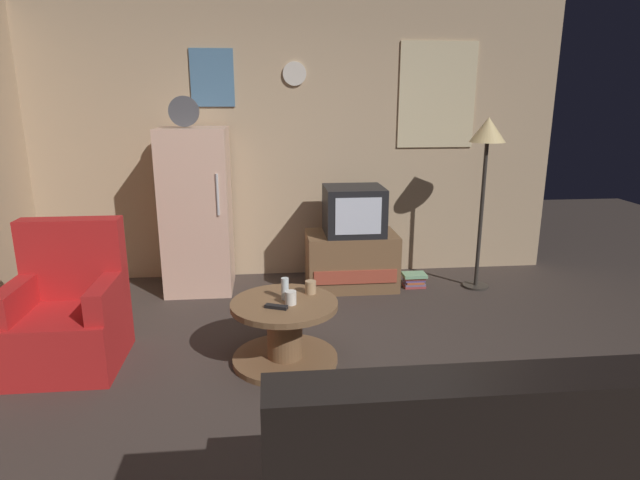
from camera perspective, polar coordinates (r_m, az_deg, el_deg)
name	(u,v)px	position (r m, az deg, el deg)	size (l,w,h in m)	color
ground_plane	(320,399)	(3.32, -0.02, -16.79)	(12.00, 12.00, 0.00)	#3D332D
wall_with_art	(296,140)	(5.28, -2.61, 10.67)	(5.20, 0.12, 2.69)	tan
fridge	(197,210)	(4.99, -13.09, 3.13)	(0.60, 0.62, 1.77)	beige
tv_stand	(351,260)	(5.03, 3.39, -2.19)	(0.84, 0.53, 0.52)	brown
crt_tv	(354,210)	(4.91, 3.66, 3.20)	(0.54, 0.51, 0.44)	black
standing_lamp	(487,143)	(5.03, 17.53, 9.88)	(0.32, 0.32, 1.59)	#332D28
coffee_table	(285,332)	(3.65, -3.81, -9.85)	(0.72, 0.72, 0.44)	brown
wine_glass	(285,289)	(3.58, -3.79, -5.25)	(0.05, 0.05, 0.15)	silver
mug_ceramic_white	(291,298)	(3.50, -3.18, -6.22)	(0.08, 0.08, 0.09)	silver
mug_ceramic_tan	(311,287)	(3.69, -0.96, -5.10)	(0.08, 0.08, 0.09)	tan
remote_control	(276,307)	(3.45, -4.73, -7.17)	(0.15, 0.04, 0.02)	black
armchair	(69,316)	(3.97, -25.43, -7.37)	(0.68, 0.68, 0.96)	red
book_stack	(414,280)	(5.15, 10.10, -4.24)	(0.22, 0.16, 0.13)	#A84040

